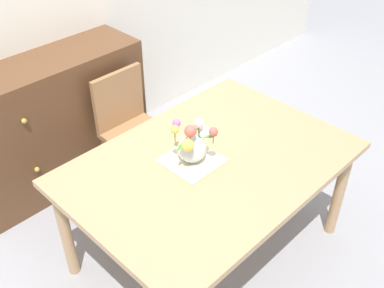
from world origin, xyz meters
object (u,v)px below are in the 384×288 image
(chair_far, at_px, (130,124))
(flower_vase, at_px, (193,144))
(dining_table, at_px, (210,172))
(dresser, at_px, (54,124))

(chair_far, bearing_deg, flower_vase, 76.44)
(dining_table, distance_m, dresser, 1.37)
(flower_vase, bearing_deg, chair_far, 76.44)
(dresser, relative_size, flower_vase, 5.09)
(dining_table, height_order, dresser, dresser)
(chair_far, bearing_deg, dining_table, 82.13)
(flower_vase, bearing_deg, dresser, 97.98)
(dresser, distance_m, flower_vase, 1.33)
(dining_table, height_order, chair_far, chair_far)
(chair_far, height_order, dresser, dresser)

